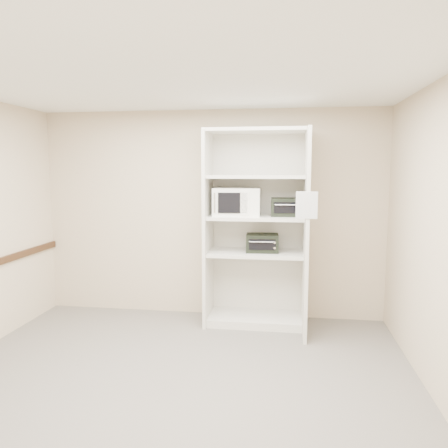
# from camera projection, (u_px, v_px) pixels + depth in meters

# --- Properties ---
(floor) EXTENTS (4.50, 4.00, 0.01)m
(floor) POSITION_uv_depth(u_px,v_px,m) (173.00, 384.00, 3.96)
(floor) COLOR #5F5953
(floor) RESTS_ON ground
(ceiling) EXTENTS (4.50, 4.00, 0.01)m
(ceiling) POSITION_uv_depth(u_px,v_px,m) (169.00, 77.00, 3.62)
(ceiling) COLOR white
(wall_back) EXTENTS (4.50, 0.02, 2.70)m
(wall_back) POSITION_uv_depth(u_px,v_px,m) (211.00, 214.00, 5.76)
(wall_back) COLOR #C4AA8D
(wall_back) RESTS_ON ground
(wall_front) EXTENTS (4.50, 0.02, 2.70)m
(wall_front) POSITION_uv_depth(u_px,v_px,m) (47.00, 311.00, 1.83)
(wall_front) COLOR #C4AA8D
(wall_front) RESTS_ON ground
(wall_right) EXTENTS (0.02, 4.00, 2.70)m
(wall_right) POSITION_uv_depth(u_px,v_px,m) (445.00, 244.00, 3.48)
(wall_right) COLOR #C4AA8D
(wall_right) RESTS_ON ground
(shelving_unit) EXTENTS (1.24, 0.92, 2.42)m
(shelving_unit) POSITION_uv_depth(u_px,v_px,m) (260.00, 235.00, 5.40)
(shelving_unit) COLOR beige
(shelving_unit) RESTS_ON floor
(microwave) EXTENTS (0.59, 0.45, 0.34)m
(microwave) POSITION_uv_depth(u_px,v_px,m) (237.00, 202.00, 5.41)
(microwave) COLOR white
(microwave) RESTS_ON shelving_unit
(toaster_oven_upper) EXTENTS (0.39, 0.30, 0.22)m
(toaster_oven_upper) POSITION_uv_depth(u_px,v_px,m) (287.00, 207.00, 5.33)
(toaster_oven_upper) COLOR black
(toaster_oven_upper) RESTS_ON shelving_unit
(toaster_oven_lower) EXTENTS (0.41, 0.32, 0.22)m
(toaster_oven_lower) POSITION_uv_depth(u_px,v_px,m) (262.00, 243.00, 5.42)
(toaster_oven_lower) COLOR black
(toaster_oven_lower) RESTS_ON shelving_unit
(paper_sign) EXTENTS (0.22, 0.02, 0.29)m
(paper_sign) POSITION_uv_depth(u_px,v_px,m) (307.00, 205.00, 4.65)
(paper_sign) COLOR white
(paper_sign) RESTS_ON shelving_unit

